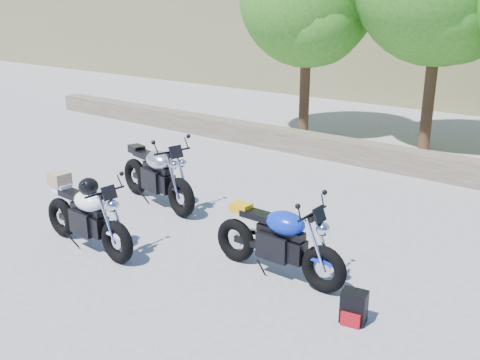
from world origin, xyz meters
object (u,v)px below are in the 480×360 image
blue_bike (278,241)px  backpack (354,307)px  silver_bike (157,176)px  white_bike (86,214)px

blue_bike → backpack: bearing=-16.5°
silver_bike → blue_bike: silver_bike is taller
silver_bike → white_bike: (0.56, -1.92, 0.00)m
backpack → blue_bike: bearing=152.0°
white_bike → blue_bike: white_bike is taller
silver_bike → blue_bike: size_ratio=1.10×
white_bike → blue_bike: (2.67, 1.06, -0.05)m
silver_bike → backpack: silver_bike is taller
blue_bike → white_bike: bearing=-158.8°
silver_bike → blue_bike: (3.24, -0.85, -0.05)m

